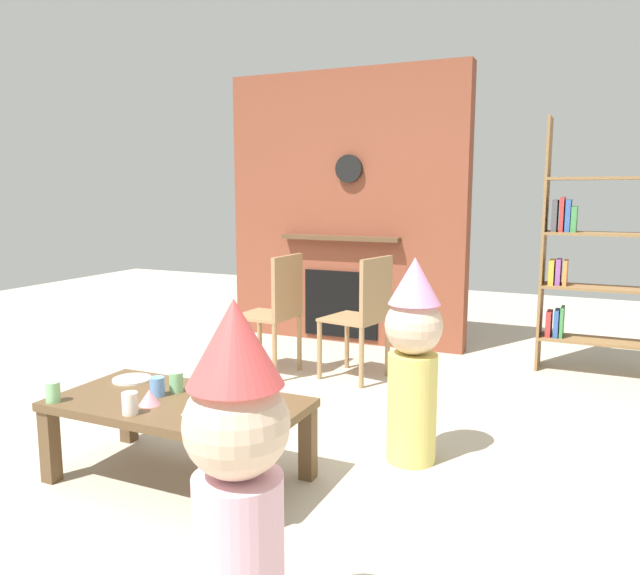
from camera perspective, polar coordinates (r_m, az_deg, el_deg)
The scene contains 17 objects.
ground_plane at distance 3.30m, azimuth -5.46°, elevation -15.53°, with size 12.00×12.00×0.00m, color #BCB29E.
brick_fireplace_feature at distance 5.62m, azimuth 2.34°, elevation 7.11°, with size 2.20×0.28×2.40m.
bookshelf at distance 5.02m, azimuth 23.85°, elevation 2.65°, with size 0.90×0.28×1.90m.
coffee_table at distance 3.05m, azimuth -12.83°, elevation -11.07°, with size 1.18×0.62×0.39m.
paper_cup_near_left at distance 3.14m, azimuth -13.02°, elevation -8.42°, with size 0.07×0.07×0.10m, color #8CD18C.
paper_cup_near_right at distance 3.10m, azimuth -14.66°, elevation -8.76°, with size 0.07×0.07×0.09m, color #669EE0.
paper_cup_center at distance 2.89m, azimuth -16.99°, elevation -10.10°, with size 0.07×0.07×0.10m, color silver.
paper_cup_far_left at distance 3.17m, azimuth -23.25°, elevation -8.78°, with size 0.07×0.07×0.09m, color #8CD18C.
paper_cup_far_right at distance 3.04m, azimuth -9.11°, elevation -8.94°, with size 0.06×0.06×0.09m, color #669EE0.
paper_plate_front at distance 2.90m, azimuth -6.75°, elevation -10.63°, with size 0.20×0.20×0.01m, color white.
paper_plate_rear at distance 3.39m, azimuth -16.83°, elevation -8.05°, with size 0.20×0.20×0.01m, color white.
birthday_cake_slice at distance 2.99m, azimuth -15.34°, elevation -9.65°, with size 0.10×0.10×0.07m, color pink.
table_fork at distance 2.78m, azimuth -11.77°, elevation -11.71°, with size 0.15×0.02×0.01m, color silver.
child_with_cone_hat at distance 1.82m, azimuth -7.56°, elevation -16.93°, with size 0.30×0.30×1.08m.
child_in_pink at distance 3.15m, azimuth 8.51°, elevation -6.16°, with size 0.29×0.29×1.04m.
dining_chair_left at distance 4.61m, azimuth -3.97°, elevation -1.82°, with size 0.42×0.42×0.90m.
dining_chair_middle at distance 4.48m, azimuth 4.13°, elevation -2.13°, with size 0.47×0.47×0.90m.
Camera 1 is at (1.52, -2.60, 1.36)m, focal length 34.98 mm.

